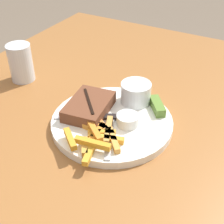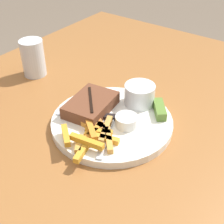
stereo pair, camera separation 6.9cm
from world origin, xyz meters
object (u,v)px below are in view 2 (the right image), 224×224
object	(u,v)px
coleslaw_cup	(140,93)
pickle_spear	(160,109)
dipping_sauce_cup	(127,120)
drinking_glass	(33,58)
steak_portion	(91,105)
fork_utensil	(105,139)
knife_utensil	(99,116)
dinner_plate	(112,122)

from	to	relation	value
coleslaw_cup	pickle_spear	world-z (taller)	coleslaw_cup
coleslaw_cup	pickle_spear	distance (m)	0.06
dipping_sauce_cup	drinking_glass	world-z (taller)	drinking_glass
pickle_spear	drinking_glass	bearing A→B (deg)	93.20
dipping_sauce_cup	steak_portion	bearing A→B (deg)	91.21
coleslaw_cup	fork_utensil	size ratio (longest dim) A/B	0.57
steak_portion	drinking_glass	distance (m)	0.27
knife_utensil	pickle_spear	bearing A→B (deg)	-164.09
steak_portion	coleslaw_cup	world-z (taller)	coleslaw_cup
fork_utensil	dinner_plate	bearing A→B (deg)	0.00
knife_utensil	drinking_glass	size ratio (longest dim) A/B	1.50
dinner_plate	steak_portion	world-z (taller)	steak_portion
dinner_plate	knife_utensil	distance (m)	0.03
knife_utensil	drinking_glass	bearing A→B (deg)	-41.15
coleslaw_cup	dipping_sauce_cup	size ratio (longest dim) A/B	1.47
steak_portion	knife_utensil	xyz separation A→B (m)	(-0.01, -0.03, -0.01)
dipping_sauce_cup	drinking_glass	bearing A→B (deg)	80.67
coleslaw_cup	drinking_glass	distance (m)	0.34
pickle_spear	dipping_sauce_cup	bearing A→B (deg)	156.59
dipping_sauce_cup	coleslaw_cup	bearing A→B (deg)	15.20
dipping_sauce_cup	fork_utensil	bearing A→B (deg)	172.35
drinking_glass	dinner_plate	bearing A→B (deg)	-100.98
pickle_spear	knife_utensil	world-z (taller)	pickle_spear
dipping_sauce_cup	knife_utensil	xyz separation A→B (m)	(-0.01, 0.07, -0.01)
pickle_spear	fork_utensil	bearing A→B (deg)	163.46
steak_portion	coleslaw_cup	size ratio (longest dim) A/B	1.86
steak_portion	fork_utensil	bearing A→B (deg)	-125.93
steak_portion	pickle_spear	distance (m)	0.16
pickle_spear	drinking_glass	xyz separation A→B (m)	(-0.02, 0.39, 0.02)
dipping_sauce_cup	drinking_glass	distance (m)	0.36
dipping_sauce_cup	pickle_spear	distance (m)	0.09
dinner_plate	coleslaw_cup	xyz separation A→B (m)	(0.09, -0.02, 0.04)
fork_utensil	knife_utensil	distance (m)	0.08
dipping_sauce_cup	pickle_spear	bearing A→B (deg)	-23.41
dinner_plate	fork_utensil	xyz separation A→B (m)	(-0.06, -0.03, 0.01)
steak_portion	coleslaw_cup	bearing A→B (deg)	-40.74
steak_portion	dipping_sauce_cup	distance (m)	0.10
dinner_plate	coleslaw_cup	distance (m)	0.10
steak_portion	coleslaw_cup	distance (m)	0.12
dinner_plate	fork_utensil	world-z (taller)	fork_utensil
coleslaw_cup	knife_utensil	size ratio (longest dim) A/B	0.47
pickle_spear	coleslaw_cup	bearing A→B (deg)	84.72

